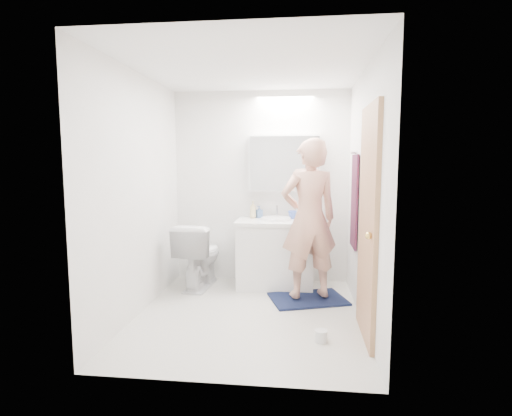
# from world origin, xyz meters

# --- Properties ---
(floor) EXTENTS (2.50, 2.50, 0.00)m
(floor) POSITION_xyz_m (0.00, 0.00, 0.00)
(floor) COLOR silver
(floor) RESTS_ON ground
(ceiling) EXTENTS (2.50, 2.50, 0.00)m
(ceiling) POSITION_xyz_m (0.00, 0.00, 2.40)
(ceiling) COLOR white
(ceiling) RESTS_ON floor
(wall_back) EXTENTS (2.50, 0.00, 2.50)m
(wall_back) POSITION_xyz_m (0.00, 1.25, 1.20)
(wall_back) COLOR white
(wall_back) RESTS_ON floor
(wall_front) EXTENTS (2.50, 0.00, 2.50)m
(wall_front) POSITION_xyz_m (0.00, -1.25, 1.20)
(wall_front) COLOR white
(wall_front) RESTS_ON floor
(wall_left) EXTENTS (0.00, 2.50, 2.50)m
(wall_left) POSITION_xyz_m (-1.10, 0.00, 1.20)
(wall_left) COLOR white
(wall_left) RESTS_ON floor
(wall_right) EXTENTS (0.00, 2.50, 2.50)m
(wall_right) POSITION_xyz_m (1.10, 0.00, 1.20)
(wall_right) COLOR white
(wall_right) RESTS_ON floor
(vanity_cabinet) EXTENTS (0.90, 0.55, 0.78)m
(vanity_cabinet) POSITION_xyz_m (0.21, 0.96, 0.39)
(vanity_cabinet) COLOR white
(vanity_cabinet) RESTS_ON floor
(countertop) EXTENTS (0.95, 0.58, 0.04)m
(countertop) POSITION_xyz_m (0.21, 0.96, 0.80)
(countertop) COLOR white
(countertop) RESTS_ON vanity_cabinet
(sink_basin) EXTENTS (0.36, 0.36, 0.03)m
(sink_basin) POSITION_xyz_m (0.21, 0.99, 0.84)
(sink_basin) COLOR white
(sink_basin) RESTS_ON countertop
(faucet) EXTENTS (0.02, 0.02, 0.16)m
(faucet) POSITION_xyz_m (0.21, 1.19, 0.90)
(faucet) COLOR silver
(faucet) RESTS_ON countertop
(medicine_cabinet) EXTENTS (0.88, 0.14, 0.70)m
(medicine_cabinet) POSITION_xyz_m (0.30, 1.18, 1.50)
(medicine_cabinet) COLOR white
(medicine_cabinet) RESTS_ON wall_back
(mirror_panel) EXTENTS (0.84, 0.01, 0.66)m
(mirror_panel) POSITION_xyz_m (0.30, 1.10, 1.50)
(mirror_panel) COLOR silver
(mirror_panel) RESTS_ON medicine_cabinet
(toilet) EXTENTS (0.51, 0.81, 0.79)m
(toilet) POSITION_xyz_m (-0.71, 0.85, 0.40)
(toilet) COLOR white
(toilet) RESTS_ON floor
(bath_rug) EXTENTS (0.93, 0.77, 0.02)m
(bath_rug) POSITION_xyz_m (0.60, 0.51, 0.01)
(bath_rug) COLOR #121D39
(bath_rug) RESTS_ON floor
(person) EXTENTS (0.73, 0.59, 1.72)m
(person) POSITION_xyz_m (0.60, 0.51, 0.91)
(person) COLOR tan
(person) RESTS_ON bath_rug
(door) EXTENTS (0.04, 0.80, 2.00)m
(door) POSITION_xyz_m (1.08, -0.35, 1.00)
(door) COLOR tan
(door) RESTS_ON wall_right
(door_knob) EXTENTS (0.06, 0.06, 0.06)m
(door_knob) POSITION_xyz_m (1.04, -0.65, 0.95)
(door_knob) COLOR gold
(door_knob) RESTS_ON door
(towel) EXTENTS (0.02, 0.42, 1.00)m
(towel) POSITION_xyz_m (1.08, 0.55, 1.10)
(towel) COLOR #131C3C
(towel) RESTS_ON wall_right
(towel_hook) EXTENTS (0.07, 0.02, 0.02)m
(towel_hook) POSITION_xyz_m (1.07, 0.55, 1.62)
(towel_hook) COLOR silver
(towel_hook) RESTS_ON wall_right
(soap_bottle_a) EXTENTS (0.11, 0.11, 0.21)m
(soap_bottle_a) POSITION_xyz_m (-0.09, 1.11, 0.93)
(soap_bottle_a) COLOR #D2BF87
(soap_bottle_a) RESTS_ON countertop
(soap_bottle_b) EXTENTS (0.10, 0.10, 0.15)m
(soap_bottle_b) POSITION_xyz_m (-0.01, 1.15, 0.90)
(soap_bottle_b) COLOR #4E71A8
(soap_bottle_b) RESTS_ON countertop
(toothbrush_cup) EXTENTS (0.14, 0.14, 0.10)m
(toothbrush_cup) POSITION_xyz_m (0.40, 1.12, 0.87)
(toothbrush_cup) COLOR #4361C9
(toothbrush_cup) RESTS_ON countertop
(toilet_paper_roll) EXTENTS (0.11, 0.11, 0.10)m
(toilet_paper_roll) POSITION_xyz_m (0.69, -0.51, 0.05)
(toilet_paper_roll) COLOR silver
(toilet_paper_roll) RESTS_ON floor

